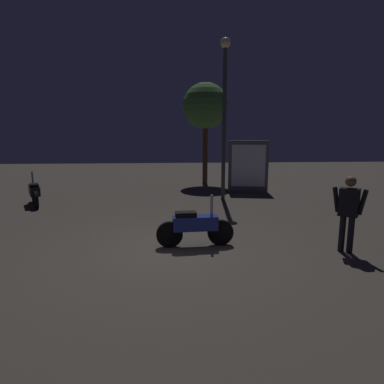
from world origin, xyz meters
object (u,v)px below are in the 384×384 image
object	(u,v)px
person_rider_beside	(349,208)
kiosk_billboard	(248,166)
streetlamp_near	(224,101)
motorcycle_blue_foreground	(195,226)
motorcycle_black_parked_left	(34,192)

from	to	relation	value
person_rider_beside	kiosk_billboard	size ratio (longest dim) A/B	0.74
streetlamp_near	kiosk_billboard	distance (m)	3.14
motorcycle_blue_foreground	kiosk_billboard	xyz separation A→B (m)	(2.69, 6.48, 0.61)
person_rider_beside	motorcycle_black_parked_left	bearing A→B (deg)	97.27
motorcycle_black_parked_left	person_rider_beside	xyz separation A→B (m)	(8.08, -4.96, 0.49)
streetlamp_near	kiosk_billboard	xyz separation A→B (m)	(1.27, 1.52, -2.44)
person_rider_beside	kiosk_billboard	bearing A→B (deg)	41.58
person_rider_beside	streetlamp_near	world-z (taller)	streetlamp_near
motorcycle_blue_foreground	motorcycle_black_parked_left	bearing A→B (deg)	135.57
motorcycle_blue_foreground	person_rider_beside	world-z (taller)	person_rider_beside
motorcycle_blue_foreground	streetlamp_near	size ratio (longest dim) A/B	0.30
person_rider_beside	streetlamp_near	bearing A→B (deg)	55.05
motorcycle_black_parked_left	kiosk_billboard	distance (m)	8.04
motorcycle_blue_foreground	person_rider_beside	bearing A→B (deg)	-14.14
motorcycle_black_parked_left	streetlamp_near	world-z (taller)	streetlamp_near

